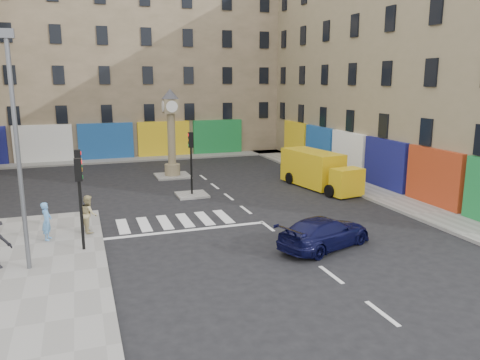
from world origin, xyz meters
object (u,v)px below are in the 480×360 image
lamp_post (17,141)px  yellow_van (318,170)px  traffic_light_left_near (80,189)px  traffic_light_island (191,153)px  traffic_light_left_far (79,177)px  navy_sedan (325,232)px  pedestrian_blue (47,221)px  clock_pillar (171,127)px  pedestrian_tan (89,214)px

lamp_post → yellow_van: bearing=28.0°
traffic_light_left_near → traffic_light_island: traffic_light_left_near is taller
traffic_light_left_far → yellow_van: traffic_light_left_far is taller
navy_sedan → pedestrian_blue: 11.71m
traffic_light_island → lamp_post: bearing=-131.7°
navy_sedan → lamp_post: bearing=63.2°
traffic_light_left_far → clock_pillar: clock_pillar is taller
navy_sedan → traffic_light_left_near: bearing=53.9°
traffic_light_left_near → pedestrian_blue: traffic_light_left_near is taller
lamp_post → navy_sedan: 12.15m
traffic_light_left_near → traffic_light_island: bearing=51.1°
traffic_light_island → yellow_van: (8.18, -0.51, -1.45)m
traffic_light_left_far → traffic_light_island: 8.30m
traffic_light_island → yellow_van: bearing=-3.6°
traffic_light_left_far → navy_sedan: size_ratio=0.83×
traffic_light_left_far → pedestrian_blue: 2.28m
traffic_light_left_far → pedestrian_blue: traffic_light_left_far is taller
yellow_van → lamp_post: bearing=-160.9°
traffic_light_island → clock_pillar: size_ratio=0.61×
traffic_light_island → navy_sedan: bearing=-73.2°
navy_sedan → yellow_van: bearing=-47.4°
clock_pillar → pedestrian_blue: bearing=-122.6°
traffic_light_left_near → pedestrian_blue: (-1.41, 1.72, -1.66)m
traffic_light_left_near → navy_sedan: (9.45, -2.63, -1.98)m
traffic_light_left_far → lamp_post: bearing=-116.6°
traffic_light_left_far → clock_pillar: bearing=61.1°
pedestrian_blue → pedestrian_tan: 1.78m
lamp_post → pedestrian_blue: bearing=81.2°
traffic_light_left_near → clock_pillar: bearing=65.5°
traffic_light_left_near → clock_pillar: size_ratio=0.61×
lamp_post → navy_sedan: (11.35, -1.23, -4.15)m
navy_sedan → traffic_light_island: bearing=-3.8°
traffic_light_island → lamp_post: 12.52m
traffic_light_island → lamp_post: (-8.20, -9.20, 2.20)m
traffic_light_left_near → traffic_light_island: size_ratio=1.00×
traffic_light_left_far → traffic_light_left_near: bearing=-90.0°
yellow_van → pedestrian_blue: size_ratio=3.99×
clock_pillar → navy_sedan: clock_pillar is taller
lamp_post → yellow_van: 18.90m
traffic_light_left_far → navy_sedan: (9.45, -5.03, -1.98)m
navy_sedan → pedestrian_tan: 10.36m
traffic_light_left_far → clock_pillar: 13.05m
lamp_post → yellow_van: size_ratio=1.28×
pedestrian_blue → pedestrian_tan: pedestrian_tan is taller
traffic_light_left_far → yellow_van: (14.48, 4.89, -1.48)m
traffic_light_left_near → pedestrian_tan: (0.30, 2.21, -1.63)m
traffic_light_left_far → pedestrian_tan: size_ratio=2.20×
clock_pillar → pedestrian_blue: (-7.71, -12.07, -2.58)m
yellow_van → pedestrian_blue: (-15.89, -5.57, -0.17)m
lamp_post → clock_pillar: lamp_post is taller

